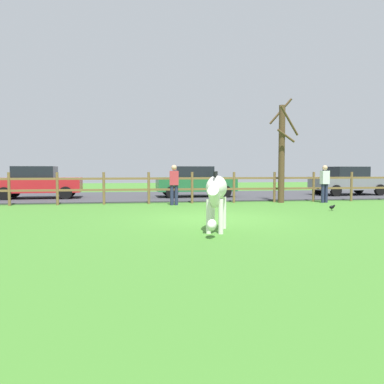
{
  "coord_description": "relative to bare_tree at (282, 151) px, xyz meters",
  "views": [
    {
      "loc": [
        -2.31,
        -10.94,
        1.46
      ],
      "look_at": [
        -0.51,
        0.87,
        0.74
      ],
      "focal_mm": 35.17,
      "sensor_mm": 36.0,
      "label": 1
    }
  ],
  "objects": [
    {
      "name": "visitor_right_of_tree",
      "position": [
        -4.78,
        -0.44,
        -1.35
      ],
      "size": [
        0.37,
        0.24,
        1.64
      ],
      "color": "#232847",
      "rests_on": "ground_plane"
    },
    {
      "name": "crow_on_grass",
      "position": [
        0.55,
        -3.3,
        -2.13
      ],
      "size": [
        0.21,
        0.1,
        0.2
      ],
      "color": "black",
      "rests_on": "ground_plane"
    },
    {
      "name": "parked_car_green",
      "position": [
        -3.28,
        3.49,
        -1.42
      ],
      "size": [
        4.05,
        1.98,
        1.56
      ],
      "color": "#236B38",
      "rests_on": "parking_asphalt"
    },
    {
      "name": "ground_plane",
      "position": [
        -4.05,
        -4.72,
        -2.26
      ],
      "size": [
        60.0,
        60.0,
        0.0
      ],
      "primitive_type": "plane",
      "color": "#3D7528"
    },
    {
      "name": "parking_asphalt",
      "position": [
        -4.05,
        4.58,
        -2.24
      ],
      "size": [
        28.0,
        7.4,
        0.05
      ],
      "primitive_type": "cube",
      "color": "#38383D",
      "rests_on": "ground_plane"
    },
    {
      "name": "parked_car_red",
      "position": [
        -11.03,
        3.56,
        -1.42
      ],
      "size": [
        4.08,
        2.04,
        1.56
      ],
      "color": "red",
      "rests_on": "parking_asphalt"
    },
    {
      "name": "bare_tree",
      "position": [
        0.0,
        0.0,
        0.0
      ],
      "size": [
        1.02,
        1.25,
        4.61
      ],
      "color": "#513A23",
      "rests_on": "ground_plane"
    },
    {
      "name": "paddock_fence",
      "position": [
        -4.85,
        0.28,
        -1.5
      ],
      "size": [
        20.51,
        0.11,
        1.34
      ],
      "color": "brown",
      "rests_on": "ground_plane"
    },
    {
      "name": "visitor_left_of_tree",
      "position": [
        1.86,
        -0.3,
        -1.35
      ],
      "size": [
        0.4,
        0.28,
        1.64
      ],
      "color": "#232847",
      "rests_on": "ground_plane"
    },
    {
      "name": "zebra",
      "position": [
        -4.48,
        -7.1,
        -1.34
      ],
      "size": [
        0.89,
        1.87,
        1.41
      ],
      "color": "white",
      "rests_on": "ground_plane"
    },
    {
      "name": "parked_car_grey",
      "position": [
        5.3,
        3.58,
        -1.42
      ],
      "size": [
        4.14,
        2.17,
        1.56
      ],
      "color": "slate",
      "rests_on": "parking_asphalt"
    }
  ]
}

